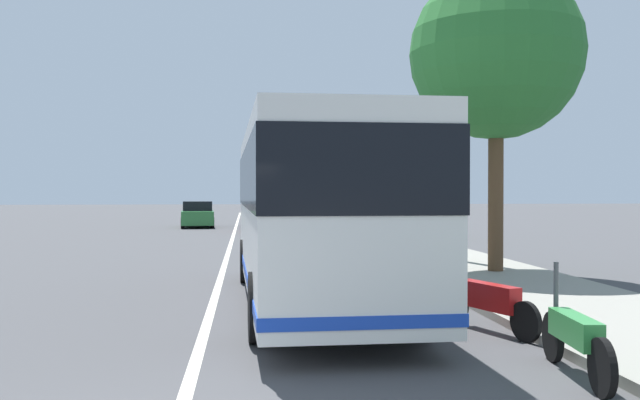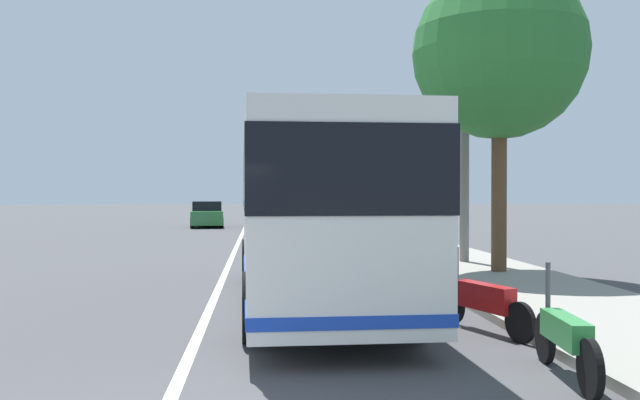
{
  "view_description": "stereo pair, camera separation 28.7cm",
  "coord_description": "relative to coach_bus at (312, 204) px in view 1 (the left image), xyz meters",
  "views": [
    {
      "loc": [
        -4.8,
        -0.63,
        2.13
      ],
      "look_at": [
        9.58,
        -2.14,
        1.95
      ],
      "focal_mm": 39.38,
      "sensor_mm": 36.0,
      "label": 1
    },
    {
      "loc": [
        -4.82,
        -0.92,
        2.13
      ],
      "look_at": [
        9.58,
        -2.14,
        1.95
      ],
      "focal_mm": 39.38,
      "sensor_mm": 36.0,
      "label": 2
    }
  ],
  "objects": [
    {
      "name": "roadside_tree_far_block",
      "position": [
        18.53,
        -5.26,
        2.14
      ],
      "size": [
        3.58,
        3.58,
        5.84
      ],
      "color": "brown",
      "rests_on": "ground"
    },
    {
      "name": "utility_pole",
      "position": [
        6.22,
        -4.81,
        1.56
      ],
      "size": [
        0.27,
        0.27,
        6.9
      ],
      "primitive_type": "cylinder",
      "color": "slate",
      "rests_on": "ground"
    },
    {
      "name": "lane_divider_line",
      "position": [
        1.63,
        1.86,
        -1.89
      ],
      "size": [
        110.0,
        0.16,
        0.01
      ],
      "primitive_type": "cube",
      "color": "silver",
      "rests_on": "ground"
    },
    {
      "name": "sidewalk_curb",
      "position": [
        1.63,
        -4.59,
        -1.82
      ],
      "size": [
        110.0,
        3.6,
        0.14
      ],
      "primitive_type": "cube",
      "color": "gray",
      "rests_on": "ground"
    },
    {
      "name": "car_behind_bus",
      "position": [
        28.84,
        0.31,
        -1.17
      ],
      "size": [
        4.8,
        2.1,
        1.49
      ],
      "rotation": [
        0.0,
        0.0,
        0.08
      ],
      "color": "navy",
      "rests_on": "ground"
    },
    {
      "name": "roadside_tree_mid_block",
      "position": [
        3.77,
        -4.97,
        3.65
      ],
      "size": [
        4.3,
        4.3,
        7.72
      ],
      "color": "brown",
      "rests_on": "ground"
    },
    {
      "name": "motorcycle_nearest_curb",
      "position": [
        -5.56,
        -2.49,
        -1.43
      ],
      "size": [
        2.16,
        0.36,
        1.26
      ],
      "rotation": [
        0.0,
        0.0,
        -0.11
      ],
      "color": "black",
      "rests_on": "ground"
    },
    {
      "name": "car_far_distant",
      "position": [
        28.91,
        4.12,
        -1.17
      ],
      "size": [
        4.61,
        2.12,
        1.53
      ],
      "rotation": [
        0.0,
        0.0,
        3.21
      ],
      "color": "#2D7238",
      "rests_on": "ground"
    },
    {
      "name": "car_ahead_same_lane",
      "position": [
        36.33,
        -0.58,
        -1.22
      ],
      "size": [
        4.29,
        1.96,
        1.37
      ],
      "rotation": [
        0.0,
        0.0,
        0.05
      ],
      "color": "#2D7238",
      "rests_on": "ground"
    },
    {
      "name": "car_side_street",
      "position": [
        23.73,
        0.0,
        -1.22
      ],
      "size": [
        4.76,
        1.99,
        1.42
      ],
      "rotation": [
        0.0,
        0.0,
        -0.06
      ],
      "color": "red",
      "rests_on": "ground"
    },
    {
      "name": "coach_bus",
      "position": [
        0.0,
        0.0,
        0.0
      ],
      "size": [
        10.43,
        2.79,
        3.25
      ],
      "rotation": [
        0.0,
        0.0,
        0.03
      ],
      "color": "silver",
      "rests_on": "ground"
    },
    {
      "name": "motorcycle_mid_row",
      "position": [
        -2.92,
        -2.41,
        -1.43
      ],
      "size": [
        2.1,
        0.81,
        1.24
      ],
      "rotation": [
        0.0,
        0.0,
        0.34
      ],
      "color": "black",
      "rests_on": "ground"
    }
  ]
}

